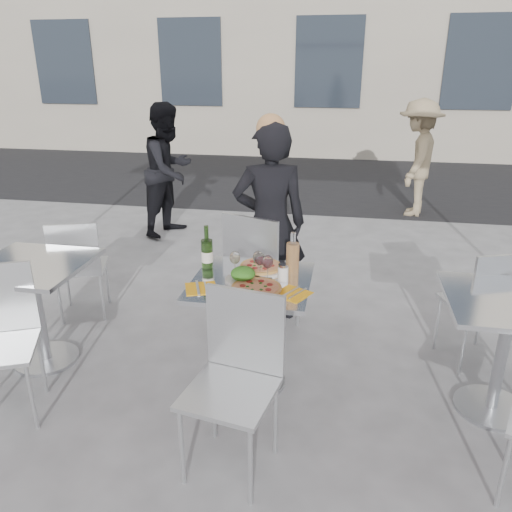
% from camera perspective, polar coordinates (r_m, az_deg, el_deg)
% --- Properties ---
extents(ground, '(80.00, 80.00, 0.00)m').
position_cam_1_polar(ground, '(3.44, -0.47, -14.25)').
color(ground, slate).
extents(street_asphalt, '(24.00, 5.00, 0.00)m').
position_cam_1_polar(street_asphalt, '(9.47, 7.09, 8.91)').
color(street_asphalt, black).
rests_on(street_asphalt, ground).
extents(main_table, '(0.72, 0.72, 0.75)m').
position_cam_1_polar(main_table, '(3.15, -0.50, -6.25)').
color(main_table, '#B7BABF').
rests_on(main_table, ground).
extents(side_table_left, '(0.72, 0.72, 0.75)m').
position_cam_1_polar(side_table_left, '(3.72, -23.90, -3.77)').
color(side_table_left, '#B7BABF').
rests_on(side_table_left, ground).
extents(side_table_right, '(0.72, 0.72, 0.75)m').
position_cam_1_polar(side_table_right, '(3.25, 26.69, -7.81)').
color(side_table_right, '#B7BABF').
rests_on(side_table_right, ground).
extents(chair_far, '(0.58, 0.59, 1.00)m').
position_cam_1_polar(chair_far, '(3.70, 0.27, -1.10)').
color(chair_far, silver).
rests_on(chair_far, ground).
extents(chair_near, '(0.50, 0.51, 0.94)m').
position_cam_1_polar(chair_near, '(2.58, -2.19, -12.62)').
color(chair_near, silver).
rests_on(chair_near, ground).
extents(side_chair_lfar, '(0.50, 0.50, 0.85)m').
position_cam_1_polar(side_chair_lfar, '(4.24, -19.66, -0.62)').
color(side_chair_lfar, silver).
rests_on(side_chair_lfar, ground).
extents(side_chair_rfar, '(0.52, 0.52, 0.88)m').
position_cam_1_polar(side_chair_rfar, '(3.68, 24.87, -4.50)').
color(side_chair_rfar, silver).
rests_on(side_chair_rfar, ground).
extents(woman_diner, '(0.66, 0.52, 1.60)m').
position_cam_1_polar(woman_diner, '(3.95, 1.58, 3.62)').
color(woman_diner, black).
rests_on(woman_diner, ground).
extents(pedestrian_a, '(0.81, 0.92, 1.58)m').
position_cam_1_polar(pedestrian_a, '(6.17, -9.89, 9.64)').
color(pedestrian_a, black).
rests_on(pedestrian_a, ground).
extents(pedestrian_b, '(0.80, 1.12, 1.57)m').
position_cam_1_polar(pedestrian_b, '(7.24, 17.95, 10.58)').
color(pedestrian_b, '#9A8563').
rests_on(pedestrian_b, ground).
extents(pizza_near, '(0.30, 0.30, 0.02)m').
position_cam_1_polar(pizza_near, '(2.93, 0.05, -3.70)').
color(pizza_near, tan).
rests_on(pizza_near, main_table).
extents(pizza_far, '(0.31, 0.31, 0.03)m').
position_cam_1_polar(pizza_far, '(3.21, 0.56, -1.26)').
color(pizza_far, white).
rests_on(pizza_far, main_table).
extents(salad_plate, '(0.22, 0.22, 0.09)m').
position_cam_1_polar(salad_plate, '(3.04, -1.50, -2.17)').
color(salad_plate, white).
rests_on(salad_plate, main_table).
extents(wine_bottle, '(0.07, 0.08, 0.29)m').
position_cam_1_polar(wine_bottle, '(3.19, -5.61, 0.36)').
color(wine_bottle, '#325921').
rests_on(wine_bottle, main_table).
extents(carafe, '(0.08, 0.08, 0.29)m').
position_cam_1_polar(carafe, '(3.07, 4.20, -0.36)').
color(carafe, tan).
rests_on(carafe, main_table).
extents(sugar_shaker, '(0.06, 0.06, 0.11)m').
position_cam_1_polar(sugar_shaker, '(3.04, 3.11, -1.88)').
color(sugar_shaker, white).
rests_on(sugar_shaker, main_table).
extents(wineglass_white_a, '(0.07, 0.07, 0.16)m').
position_cam_1_polar(wineglass_white_a, '(3.10, -2.42, -0.28)').
color(wineglass_white_a, white).
rests_on(wineglass_white_a, main_table).
extents(wineglass_white_b, '(0.07, 0.07, 0.16)m').
position_cam_1_polar(wineglass_white_b, '(3.10, 0.24, -0.26)').
color(wineglass_white_b, white).
rests_on(wineglass_white_b, main_table).
extents(wineglass_red_a, '(0.07, 0.07, 0.16)m').
position_cam_1_polar(wineglass_red_a, '(3.08, 0.45, -0.42)').
color(wineglass_red_a, white).
rests_on(wineglass_red_a, main_table).
extents(wineglass_red_b, '(0.07, 0.07, 0.16)m').
position_cam_1_polar(wineglass_red_b, '(3.03, 1.34, -0.76)').
color(wineglass_red_b, white).
rests_on(wineglass_red_b, main_table).
extents(napkin_left, '(0.23, 0.23, 0.01)m').
position_cam_1_polar(napkin_left, '(2.97, -6.31, -3.66)').
color(napkin_left, '#F4A715').
rests_on(napkin_left, main_table).
extents(napkin_right, '(0.24, 0.24, 0.01)m').
position_cam_1_polar(napkin_right, '(2.89, 4.19, -4.29)').
color(napkin_right, '#F4A715').
rests_on(napkin_right, main_table).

